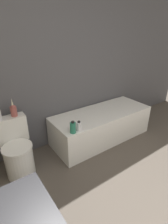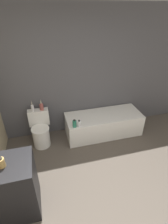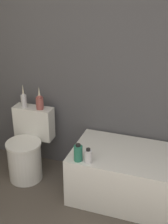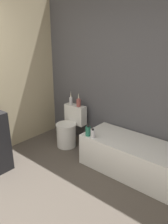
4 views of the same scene
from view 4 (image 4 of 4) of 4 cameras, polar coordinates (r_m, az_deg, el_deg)
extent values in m
cube|color=#4C4C51|center=(3.51, 8.08, 9.38)|extent=(6.40, 0.06, 2.60)
cube|color=white|center=(3.27, 13.92, -11.85)|extent=(1.66, 0.65, 0.49)
cube|color=#B7BCC6|center=(3.15, 14.27, -8.17)|extent=(1.46, 0.45, 0.01)
cylinder|color=white|center=(3.95, -4.65, -6.12)|extent=(0.34, 0.34, 0.41)
cylinder|color=white|center=(3.86, -4.73, -3.29)|extent=(0.36, 0.36, 0.02)
cube|color=white|center=(3.98, -2.26, -0.59)|extent=(0.42, 0.15, 0.35)
cylinder|color=silver|center=(3.94, -3.45, 2.87)|extent=(0.06, 0.06, 0.13)
sphere|color=silver|center=(3.93, -3.47, 3.79)|extent=(0.04, 0.04, 0.04)
cone|color=beige|center=(3.91, -3.48, 4.63)|extent=(0.02, 0.02, 0.12)
cylinder|color=#994C47|center=(3.84, -1.42, 2.38)|extent=(0.08, 0.08, 0.13)
sphere|color=#994C47|center=(3.82, -1.43, 3.28)|extent=(0.05, 0.05, 0.05)
cone|color=beige|center=(3.81, -1.44, 4.10)|extent=(0.03, 0.03, 0.11)
cylinder|color=#267259|center=(3.25, 1.04, -5.05)|extent=(0.08, 0.08, 0.14)
cylinder|color=black|center=(3.22, 1.05, -3.73)|extent=(0.04, 0.04, 0.02)
cylinder|color=silver|center=(3.21, 2.31, -5.70)|extent=(0.07, 0.07, 0.12)
cylinder|color=black|center=(3.18, 2.32, -4.57)|extent=(0.04, 0.04, 0.02)
camera|label=1|loc=(2.93, -37.82, 11.10)|focal=28.00mm
camera|label=2|loc=(2.51, -65.98, 22.90)|focal=28.00mm
camera|label=3|loc=(1.06, -46.10, 18.62)|focal=50.00mm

